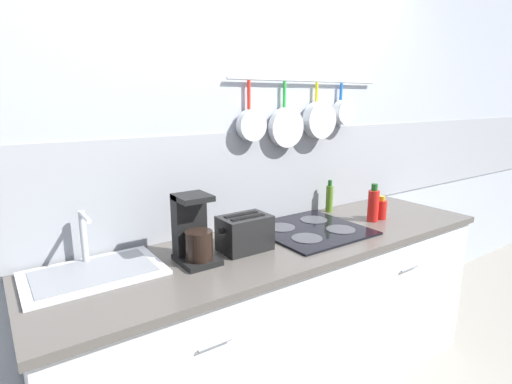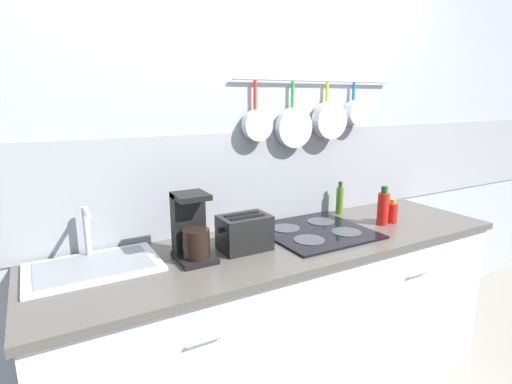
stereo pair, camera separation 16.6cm
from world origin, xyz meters
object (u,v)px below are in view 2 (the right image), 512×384
(coffee_maker, at_px, (192,231))
(toaster, at_px, (245,233))
(bottle_cooking_wine, at_px, (383,208))
(bottle_dish_soap, at_px, (392,212))
(bottle_olive_oil, at_px, (340,200))

(coffee_maker, height_order, toaster, coffee_maker)
(toaster, distance_m, bottle_cooking_wine, 0.88)
(bottle_cooking_wine, bearing_deg, bottle_dish_soap, -0.86)
(bottle_olive_oil, xyz_separation_m, bottle_cooking_wine, (0.07, -0.29, 0.01))
(bottle_cooking_wine, distance_m, bottle_dish_soap, 0.08)
(coffee_maker, distance_m, bottle_cooking_wine, 1.13)
(bottle_dish_soap, bearing_deg, bottle_olive_oil, 115.90)
(bottle_olive_oil, xyz_separation_m, bottle_dish_soap, (0.14, -0.29, -0.03))
(bottle_dish_soap, bearing_deg, toaster, 177.08)
(toaster, bearing_deg, coffee_maker, 175.41)
(bottle_olive_oil, bearing_deg, coffee_maker, -168.09)
(toaster, xyz_separation_m, bottle_dish_soap, (0.95, -0.05, -0.02))
(coffee_maker, xyz_separation_m, bottle_cooking_wine, (1.13, -0.07, -0.03))
(coffee_maker, xyz_separation_m, toaster, (0.26, -0.02, -0.04))
(coffee_maker, distance_m, toaster, 0.26)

